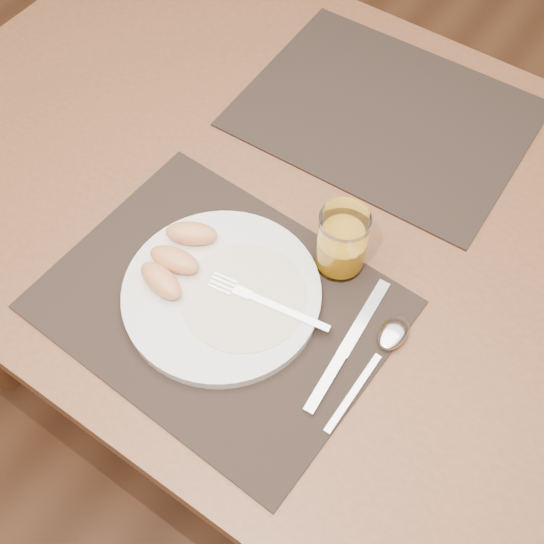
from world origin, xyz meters
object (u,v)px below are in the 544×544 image
Objects in this scene: placemat_far at (385,114)px; fork at (258,299)px; table at (318,240)px; plate at (222,294)px; juice_glass at (342,243)px; placemat_near at (219,304)px; knife at (342,355)px; spoon at (388,342)px.

fork is (0.04, -0.41, 0.02)m from placemat_far.
plate is at bearing -97.56° from table.
juice_glass is at bearing 66.92° from fork.
placemat_far is at bearing 88.97° from placemat_near.
placemat_far is at bearing 112.45° from knife.
placemat_far is at bearing 94.39° from table.
knife is 1.15× the size of spoon.
fork is at bearing -179.77° from knife.
juice_glass is at bearing 53.94° from plate.
spoon is at bearing 16.25° from fork.
knife is at bearing -67.55° from placemat_far.
plate is at bearing -174.58° from knife.
juice_glass is at bearing -43.34° from table.
juice_glass reaches higher than fork.
plate is 0.18m from knife.
knife is at bearing 9.15° from placemat_near.
fork is 0.14m from juice_glass.
table is 8.00× the size of fork.
spoon is at bearing 16.81° from plate.
knife is 0.15m from juice_glass.
plate is at bearing 103.88° from placemat_near.
table is 13.49× the size of juice_glass.
plate is 0.23m from spoon.
placemat_near is at bearing -160.26° from spoon.
plate is 2.60× the size of juice_glass.
table is at bearing 82.44° from plate.
placemat_near and placemat_far have the same top height.
spoon is (0.22, 0.07, -0.00)m from plate.
placemat_near is 1.00× the size of placemat_far.
placemat_near is 0.19m from juice_glass.
table is 3.11× the size of placemat_far.
table is at bearing 143.61° from spoon.
placemat_near is at bearing -96.44° from table.
juice_glass is at bearing 148.65° from spoon.
fork is 0.13m from knife.
juice_glass reaches higher than placemat_near.
knife is at bearing -51.35° from table.
placemat_near is 0.06m from fork.
placemat_near is (-0.02, -0.22, 0.09)m from table.
juice_glass is at bearing -72.64° from placemat_far.
fork is 0.92× the size of spoon.
placemat_far is (0.01, 0.44, 0.00)m from placemat_near.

